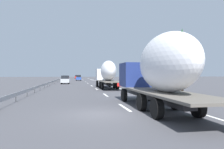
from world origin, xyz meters
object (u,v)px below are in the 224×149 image
(car_red_compact, at_px, (77,77))
(car_blue_sedan, at_px, (79,78))
(car_white_van, at_px, (66,78))
(road_sign, at_px, (110,75))
(car_silver_hatch, at_px, (65,80))
(truck_trailing, at_px, (158,69))
(truck_lead, at_px, (107,73))

(car_red_compact, relative_size, car_blue_sedan, 1.01)
(car_white_van, height_order, road_sign, road_sign)
(car_blue_sedan, bearing_deg, car_silver_hatch, 171.89)
(truck_trailing, height_order, road_sign, truck_trailing)
(truck_lead, height_order, car_red_compact, truck_lead)
(car_blue_sedan, bearing_deg, car_white_van, 153.55)
(truck_trailing, height_order, car_silver_hatch, truck_trailing)
(car_white_van, bearing_deg, car_red_compact, -6.00)
(car_silver_hatch, bearing_deg, truck_lead, -157.16)
(car_red_compact, distance_m, car_silver_hatch, 52.62)
(road_sign, bearing_deg, car_silver_hatch, 83.15)
(truck_trailing, bearing_deg, car_white_van, 7.92)
(truck_trailing, xyz_separation_m, car_white_van, (53.80, 7.49, -1.61))
(truck_trailing, height_order, car_blue_sedan, truck_trailing)
(truck_lead, bearing_deg, car_blue_sedan, 4.83)
(car_red_compact, distance_m, road_sign, 54.18)
(truck_trailing, xyz_separation_m, car_red_compact, (89.65, 3.72, -1.61))
(car_silver_hatch, xyz_separation_m, car_blue_sedan, (24.69, -3.52, 0.01))
(truck_trailing, xyz_separation_m, car_silver_hatch, (37.13, 7.02, -1.58))
(truck_lead, xyz_separation_m, car_red_compact, (69.18, 3.72, -1.45))
(truck_lead, xyz_separation_m, truck_trailing, (-20.48, 0.00, 0.15))
(car_white_van, bearing_deg, truck_lead, -167.33)
(car_silver_hatch, bearing_deg, car_red_compact, -3.59)
(car_red_compact, bearing_deg, road_sign, -172.76)
(car_silver_hatch, distance_m, car_white_van, 16.68)
(car_blue_sedan, height_order, road_sign, road_sign)
(truck_lead, height_order, truck_trailing, truck_trailing)
(truck_lead, height_order, car_white_van, truck_lead)
(car_blue_sedan, bearing_deg, truck_lead, -175.17)
(truck_trailing, bearing_deg, road_sign, -4.93)
(truck_lead, distance_m, road_sign, 15.75)
(car_silver_hatch, xyz_separation_m, car_white_van, (16.67, 0.47, -0.03))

